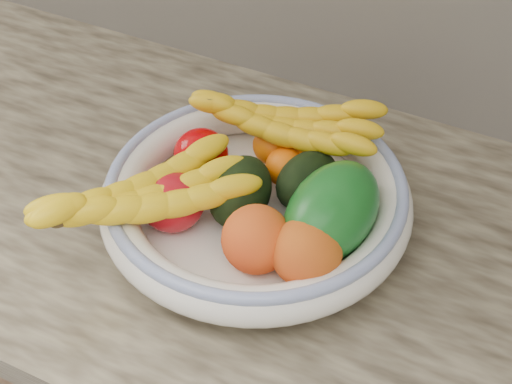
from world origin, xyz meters
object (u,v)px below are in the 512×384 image
(fruit_bowl, at_px, (256,199))
(banana_bunch_back, at_px, (284,128))
(banana_bunch_front, at_px, (143,201))
(green_mango, at_px, (332,212))

(fruit_bowl, height_order, banana_bunch_back, banana_bunch_back)
(fruit_bowl, bearing_deg, banana_bunch_back, 95.05)
(fruit_bowl, relative_size, banana_bunch_front, 1.36)
(banana_bunch_back, xyz_separation_m, banana_bunch_front, (-0.09, -0.19, -0.01))
(green_mango, distance_m, banana_bunch_back, 0.15)
(green_mango, relative_size, banana_bunch_front, 0.54)
(banana_bunch_back, distance_m, banana_bunch_front, 0.21)
(fruit_bowl, height_order, green_mango, green_mango)
(banana_bunch_back, bearing_deg, banana_bunch_front, -126.25)
(banana_bunch_front, bearing_deg, green_mango, -30.96)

